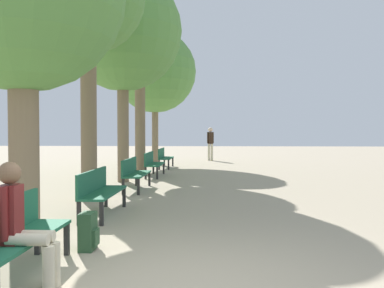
# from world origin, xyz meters

# --- Properties ---
(bench_row_0) EXTENTS (0.46, 1.81, 0.82)m
(bench_row_0) POSITION_xyz_m (-1.73, 0.30, 0.48)
(bench_row_0) COLOR #1E6042
(bench_row_0) RESTS_ON ground_plane
(bench_row_1) EXTENTS (0.46, 1.81, 0.82)m
(bench_row_1) POSITION_xyz_m (-1.73, 3.65, 0.48)
(bench_row_1) COLOR #1E6042
(bench_row_1) RESTS_ON ground_plane
(bench_row_2) EXTENTS (0.46, 1.81, 0.82)m
(bench_row_2) POSITION_xyz_m (-1.73, 7.00, 0.48)
(bench_row_2) COLOR #1E6042
(bench_row_2) RESTS_ON ground_plane
(bench_row_3) EXTENTS (0.46, 1.81, 0.82)m
(bench_row_3) POSITION_xyz_m (-1.73, 10.34, 0.48)
(bench_row_3) COLOR #1E6042
(bench_row_3) RESTS_ON ground_plane
(bench_row_4) EXTENTS (0.46, 1.81, 0.82)m
(bench_row_4) POSITION_xyz_m (-1.73, 13.69, 0.48)
(bench_row_4) COLOR #1E6042
(bench_row_4) RESTS_ON ground_plane
(tree_row_2) EXTENTS (3.56, 3.56, 6.30)m
(tree_row_2) POSITION_xyz_m (-2.40, 8.77, 4.49)
(tree_row_2) COLOR #7A664C
(tree_row_2) RESTS_ON ground_plane
(tree_row_3) EXTENTS (2.47, 2.47, 5.98)m
(tree_row_3) POSITION_xyz_m (-2.40, 11.73, 4.65)
(tree_row_3) COLOR #7A664C
(tree_row_3) RESTS_ON ground_plane
(tree_row_4) EXTENTS (3.79, 3.79, 6.18)m
(tree_row_4) POSITION_xyz_m (-2.40, 15.71, 4.27)
(tree_row_4) COLOR #7A664C
(tree_row_4) RESTS_ON ground_plane
(person_seated) EXTENTS (0.57, 0.33, 1.23)m
(person_seated) POSITION_xyz_m (-1.51, 0.05, 0.65)
(person_seated) COLOR beige
(person_seated) RESTS_ON ground_plane
(backpack) EXTENTS (0.22, 0.30, 0.48)m
(backpack) POSITION_xyz_m (-1.26, 1.39, 0.24)
(backpack) COLOR #284C2D
(backpack) RESTS_ON ground_plane
(pedestrian_near) EXTENTS (0.35, 0.30, 1.73)m
(pedestrian_near) POSITION_xyz_m (0.14, 18.44, 0.99)
(pedestrian_near) COLOR beige
(pedestrian_near) RESTS_ON ground_plane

